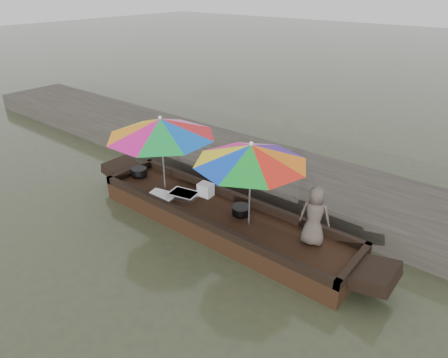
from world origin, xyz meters
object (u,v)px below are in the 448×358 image
Objects in this scene: umbrella_stern at (250,185)px; cooking_pot at (139,172)px; supply_bag at (206,190)px; tray_crayfish at (184,195)px; vendor at (315,216)px; tray_scallop at (162,196)px; charcoal_grill at (241,211)px; boat_hull at (221,220)px; umbrella_bow at (163,154)px.

cooking_pot is at bearing 178.68° from umbrella_stern.
umbrella_stern is at bearing -13.73° from supply_bag.
tray_crayfish is 0.45m from supply_bag.
vendor is (2.39, -0.10, 0.38)m from supply_bag.
charcoal_grill reaches higher than tray_scallop.
vendor reaches higher than cooking_pot.
umbrella_stern is (1.58, 0.01, 0.73)m from tray_crayfish.
vendor is 0.54× the size of umbrella_stern.
supply_bag is (-0.64, 0.31, 0.30)m from boat_hull.
boat_hull is at bearing 0.35° from tray_crayfish.
supply_bag is 1.10m from umbrella_bow.
cooking_pot is at bearing 176.96° from tray_crayfish.
tray_crayfish is 0.90m from umbrella_bow.
vendor is (1.42, 0.03, 0.44)m from charcoal_grill.
tray_crayfish is 0.43m from tray_scallop.
boat_hull is at bearing -150.55° from charcoal_grill.
cooking_pot reaches higher than boat_hull.
umbrella_stern is at bearing -1.32° from cooking_pot.
umbrella_stern reaches higher than vendor.
cooking_pot is (-2.35, 0.07, 0.26)m from boat_hull.
vendor is 3.23m from umbrella_bow.
vendor is at bearing 10.96° from umbrella_stern.
cooking_pot is 0.60× the size of tray_scallop.
supply_bag reaches higher than tray_scallop.
cooking_pot reaches higher than tray_scallop.
umbrella_bow is at bearing -11.89° from vendor.
tray_crayfish is at bearing -179.79° from umbrella_stern.
tray_crayfish is (-0.94, -0.01, 0.22)m from boat_hull.
tray_crayfish is 0.55× the size of vendor.
supply_bag reaches higher than cooking_pot.
cooking_pot is 4.12m from vendor.
tray_scallop is at bearing -54.07° from umbrella_bow.
charcoal_grill is at bearing 16.70° from tray_scallop.
charcoal_grill is 1.93m from umbrella_bow.
supply_bag is (1.71, 0.24, 0.04)m from cooking_pot.
charcoal_grill is 0.17× the size of umbrella_stern.
cooking_pot is 1.41m from tray_crayfish.
umbrella_bow reaches higher than boat_hull.
vendor reaches higher than charcoal_grill.
supply_bag is 0.13× the size of umbrella_bow.
tray_scallop is at bearing -171.29° from umbrella_stern.
umbrella_stern is at bearing -30.89° from charcoal_grill.
boat_hull is 1.75m from umbrella_bow.
boat_hull is 5.08× the size of vendor.
tray_crayfish is at bearing -133.63° from supply_bag.
supply_bag reaches higher than charcoal_grill.
tray_crayfish is 2.74m from vendor.
vendor reaches higher than boat_hull.
supply_bag is at bearing 20.58° from umbrella_bow.
umbrella_stern reaches higher than charcoal_grill.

